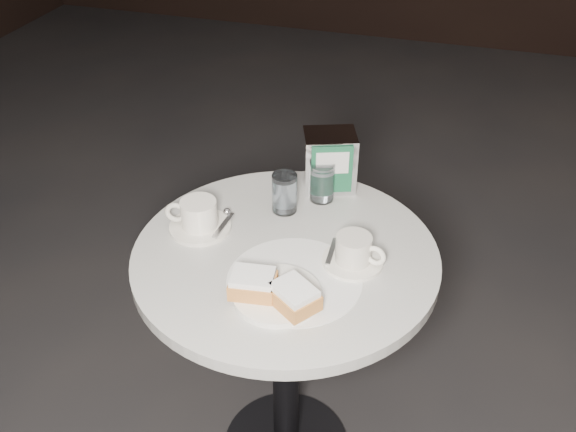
# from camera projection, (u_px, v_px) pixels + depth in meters

# --- Properties ---
(cafe_table) EXTENTS (0.70, 0.70, 0.74)m
(cafe_table) POSITION_uv_depth(u_px,v_px,m) (286.00, 314.00, 1.57)
(cafe_table) COLOR black
(cafe_table) RESTS_ON ground
(sugar_spill) EXTENTS (0.33, 0.33, 0.00)m
(sugar_spill) POSITION_uv_depth(u_px,v_px,m) (294.00, 280.00, 1.38)
(sugar_spill) COLOR white
(sugar_spill) RESTS_ON cafe_table
(beignet_plate) EXTENTS (0.22, 0.22, 0.06)m
(beignet_plate) POSITION_uv_depth(u_px,v_px,m) (275.00, 292.00, 1.31)
(beignet_plate) COLOR white
(beignet_plate) RESTS_ON cafe_table
(coffee_cup_left) EXTENTS (0.17, 0.17, 0.08)m
(coffee_cup_left) POSITION_uv_depth(u_px,v_px,m) (199.00, 217.00, 1.51)
(coffee_cup_left) COLOR silver
(coffee_cup_left) RESTS_ON cafe_table
(coffee_cup_right) EXTENTS (0.16, 0.16, 0.07)m
(coffee_cup_right) POSITION_uv_depth(u_px,v_px,m) (354.00, 252.00, 1.41)
(coffee_cup_right) COLOR silver
(coffee_cup_right) RESTS_ON cafe_table
(water_glass_left) EXTENTS (0.07, 0.07, 0.10)m
(water_glass_left) POSITION_uv_depth(u_px,v_px,m) (284.00, 193.00, 1.57)
(water_glass_left) COLOR silver
(water_glass_left) RESTS_ON cafe_table
(water_glass_right) EXTENTS (0.07, 0.07, 0.10)m
(water_glass_right) POSITION_uv_depth(u_px,v_px,m) (322.00, 182.00, 1.61)
(water_glass_right) COLOR white
(water_glass_right) RESTS_ON cafe_table
(napkin_dispenser) EXTENTS (0.16, 0.14, 0.15)m
(napkin_dispenser) POSITION_uv_depth(u_px,v_px,m) (329.00, 161.00, 1.64)
(napkin_dispenser) COLOR silver
(napkin_dispenser) RESTS_ON cafe_table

